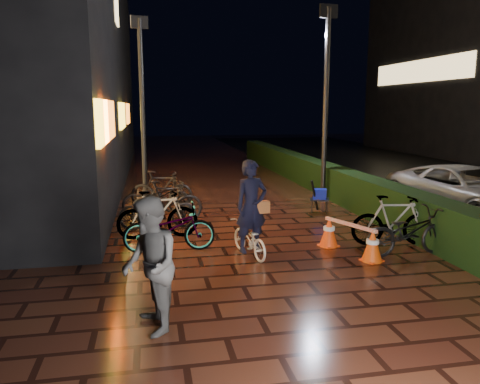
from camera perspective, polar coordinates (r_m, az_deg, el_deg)
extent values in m
plane|color=#381911|center=(9.09, 5.96, -8.35)|extent=(80.00, 80.00, 0.00)
cube|color=black|center=(17.41, 8.75, 2.29)|extent=(0.70, 20.00, 1.00)
imported|color=#4F4F51|center=(6.17, -10.94, -8.81)|extent=(0.82, 0.98, 1.80)
imported|color=#A5A4A9|center=(14.27, 25.81, 0.23)|extent=(2.94, 4.96, 1.29)
cube|color=yellow|center=(9.77, -16.45, 8.15)|extent=(0.08, 2.00, 0.90)
cube|color=orange|center=(11.26, -15.76, 8.42)|extent=(0.08, 3.00, 0.90)
cube|color=yellow|center=(17.25, -14.17, 9.03)|extent=(0.08, 2.80, 0.90)
cube|color=orange|center=(22.24, -13.50, 9.28)|extent=(0.08, 2.20, 0.90)
cube|color=#FFD88C|center=(17.07, -14.84, 21.16)|extent=(0.06, 1.20, 1.20)
cube|color=#FFD88C|center=(30.79, 20.94, 13.59)|extent=(0.06, 10.00, 1.30)
cylinder|color=black|center=(14.73, 10.39, 10.15)|extent=(0.17, 0.17, 5.79)
cube|color=black|center=(14.99, 10.76, 20.85)|extent=(0.56, 0.13, 0.39)
cylinder|color=black|center=(15.52, -11.79, 9.74)|extent=(0.18, 0.18, 5.60)
cube|color=black|center=(15.73, -12.18, 19.58)|extent=(0.54, 0.22, 0.38)
imported|color=silver|center=(9.24, 1.09, -5.69)|extent=(0.79, 1.41, 0.70)
imported|color=black|center=(8.99, 1.40, -1.75)|extent=(0.74, 0.58, 1.79)
cube|color=#9B562A|center=(9.07, 2.63, -1.86)|extent=(0.34, 0.21, 0.23)
cone|color=#E0460B|center=(9.29, 15.84, -6.24)|extent=(0.40, 0.40, 0.63)
cone|color=#FD420D|center=(10.05, 10.80, -4.76)|extent=(0.40, 0.40, 0.63)
cube|color=#EF3D0C|center=(9.38, 15.75, -8.01)|extent=(0.45, 0.45, 0.03)
cube|color=#F8480D|center=(10.14, 10.74, -6.41)|extent=(0.45, 0.45, 0.03)
cube|color=red|center=(9.59, 13.28, -3.88)|extent=(0.57, 1.27, 0.06)
cube|color=black|center=(13.18, 9.67, -0.90)|extent=(0.62, 0.56, 0.04)
cylinder|color=black|center=(13.06, 8.76, -1.84)|extent=(0.04, 0.04, 0.35)
cylinder|color=black|center=(13.06, 10.53, -1.89)|extent=(0.04, 0.04, 0.35)
cylinder|color=black|center=(13.38, 8.78, -1.55)|extent=(0.04, 0.04, 0.35)
cylinder|color=black|center=(13.38, 10.50, -1.60)|extent=(0.04, 0.04, 0.35)
cube|color=#0E1BB9|center=(13.15, 9.69, -0.23)|extent=(0.45, 0.42, 0.28)
cylinder|color=black|center=(13.02, 9.08, -0.40)|extent=(0.34, 0.28, 0.89)
imported|color=black|center=(9.60, -8.64, -4.36)|extent=(1.86, 0.66, 0.97)
imported|color=black|center=(13.81, -9.55, 0.35)|extent=(1.86, 0.80, 1.08)
imported|color=black|center=(11.38, -9.94, -2.07)|extent=(1.88, 0.72, 0.97)
imported|color=black|center=(10.57, -10.02, -2.74)|extent=(1.82, 0.57, 1.08)
imported|color=black|center=(12.02, -8.93, -1.12)|extent=(1.80, 0.53, 1.08)
imported|color=black|center=(12.87, -10.14, -0.64)|extent=(1.93, 0.91, 0.97)
imported|color=black|center=(10.40, 18.23, -3.32)|extent=(1.86, 0.81, 1.08)
imported|color=black|center=(9.78, 19.86, -4.59)|extent=(1.89, 0.76, 0.97)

